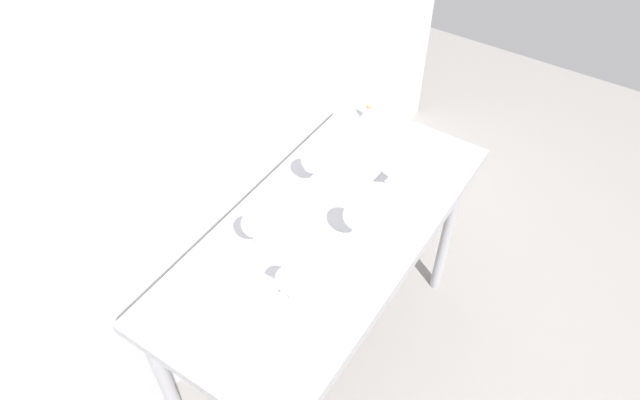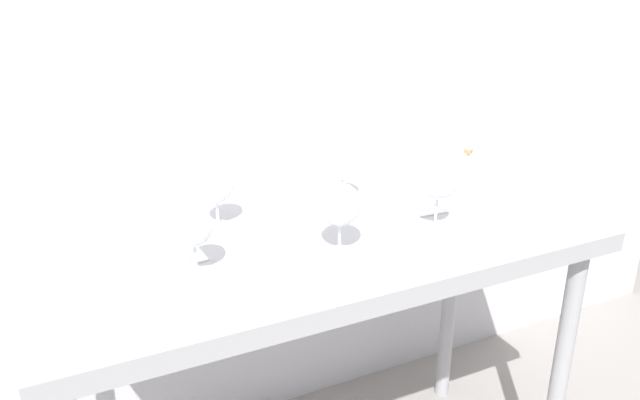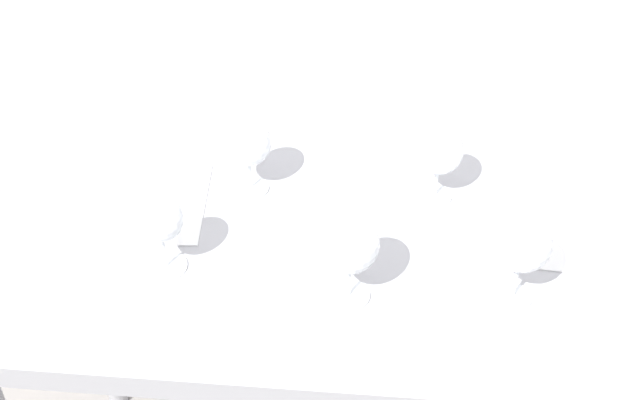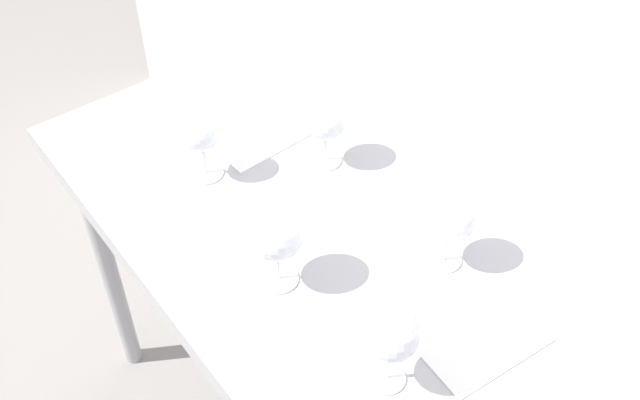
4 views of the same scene
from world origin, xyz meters
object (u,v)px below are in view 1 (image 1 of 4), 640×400
wine_glass_far_left (254,225)px  wine_glass_near_left (289,280)px  wine_glass_far_right (313,162)px  wine_glass_near_center (358,216)px  decanter_funnel (368,114)px  tasting_sheet_upper (241,284)px  tasting_sheet_lower (352,167)px  wine_glass_near_right (393,165)px

wine_glass_far_left → wine_glass_near_left: size_ratio=0.99×
wine_glass_far_right → wine_glass_near_center: size_ratio=0.91×
wine_glass_far_right → wine_glass_near_center: bearing=-117.8°
wine_glass_far_right → decanter_funnel: (0.44, 0.02, -0.07)m
wine_glass_far_right → tasting_sheet_upper: size_ratio=0.66×
wine_glass_near_center → wine_glass_far_left: bearing=128.7°
tasting_sheet_upper → tasting_sheet_lower: (0.67, -0.01, 0.00)m
wine_glass_far_left → tasting_sheet_lower: size_ratio=0.73×
wine_glass_near_center → wine_glass_near_right: 0.28m
wine_glass_far_left → wine_glass_near_right: wine_glass_near_right is taller
wine_glass_far_right → tasting_sheet_lower: bearing=-25.3°
wine_glass_near_center → decanter_funnel: size_ratio=1.43×
tasting_sheet_upper → tasting_sheet_lower: 0.67m
wine_glass_far_left → wine_glass_near_left: 0.26m
wine_glass_near_right → decanter_funnel: bearing=41.8°
wine_glass_near_left → wine_glass_near_center: size_ratio=0.92×
tasting_sheet_upper → wine_glass_far_right: bearing=3.6°
wine_glass_far_left → tasting_sheet_upper: size_ratio=0.66×
wine_glass_near_right → tasting_sheet_upper: 0.69m
tasting_sheet_upper → tasting_sheet_lower: bearing=-4.3°
wine_glass_near_left → decanter_funnel: size_ratio=1.31×
wine_glass_near_left → tasting_sheet_upper: wine_glass_near_left is taller
wine_glass_far_left → wine_glass_near_left: bearing=-117.9°
decanter_funnel → wine_glass_near_center: bearing=-153.2°
tasting_sheet_upper → decanter_funnel: decanter_funnel is taller
tasting_sheet_lower → wine_glass_far_right: bearing=158.3°
wine_glass_far_left → wine_glass_near_center: size_ratio=0.91×
tasting_sheet_upper → wine_glass_near_center: bearing=-33.6°
wine_glass_near_left → tasting_sheet_upper: (-0.03, 0.17, -0.11)m
wine_glass_near_right → wine_glass_near_left: bearing=178.1°
wine_glass_far_left → wine_glass_near_right: bearing=-26.6°
wine_glass_near_left → wine_glass_near_right: 0.61m
wine_glass_near_left → wine_glass_near_right: (0.61, -0.02, 0.01)m
wine_glass_far_right → wine_glass_near_center: wine_glass_near_center is taller
tasting_sheet_upper → wine_glass_near_left: bearing=-82.1°
tasting_sheet_upper → decanter_funnel: bearing=1.5°
wine_glass_near_right → tasting_sheet_lower: size_ratio=0.82×
wine_glass_far_left → decanter_funnel: wine_glass_far_left is taller
wine_glass_far_right → decanter_funnel: bearing=2.4°
wine_glass_far_right → wine_glass_near_right: bearing=-62.7°
wine_glass_near_right → wine_glass_far_right: bearing=117.3°
wine_glass_near_center → tasting_sheet_upper: wine_glass_near_center is taller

